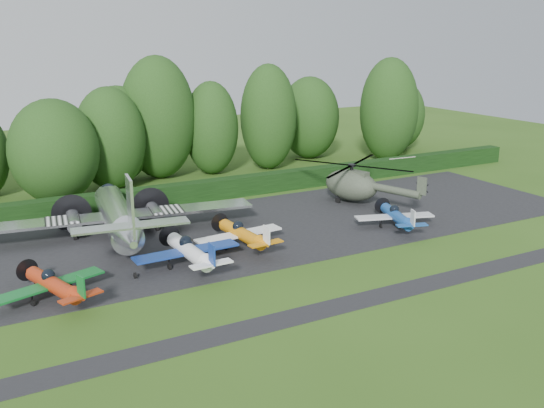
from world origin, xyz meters
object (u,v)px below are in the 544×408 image
transport_plane (118,216)px  light_plane_orange (242,234)px  light_plane_blue (396,216)px  light_plane_red (53,284)px  helicopter (352,182)px  light_plane_white (189,251)px  sign_board (402,163)px

transport_plane → light_plane_orange: transport_plane is taller
light_plane_orange → light_plane_blue: light_plane_orange is taller
light_plane_red → helicopter: helicopter is taller
light_plane_red → light_plane_orange: bearing=30.9°
transport_plane → light_plane_white: bearing=-78.0°
sign_board → transport_plane: bearing=-172.3°
transport_plane → helicopter: 23.19m
light_plane_orange → light_plane_blue: 13.99m
light_plane_blue → transport_plane: bearing=141.5°
light_plane_red → sign_board: light_plane_red is taller
light_plane_red → light_plane_blue: size_ratio=1.03×
light_plane_orange → light_plane_blue: bearing=-2.8°
transport_plane → light_plane_white: (2.91, -8.25, -0.81)m
light_plane_red → sign_board: 45.94m
transport_plane → light_plane_orange: size_ratio=3.01×
light_plane_red → light_plane_orange: light_plane_orange is taller
light_plane_red → light_plane_blue: (28.52, 1.41, -0.03)m
transport_plane → light_plane_orange: (8.01, -6.33, -0.90)m
light_plane_white → light_plane_blue: size_ratio=1.14×
light_plane_blue → light_plane_red: bearing=164.8°
light_plane_red → light_plane_white: bearing=26.4°
light_plane_white → sign_board: 36.66m
transport_plane → light_plane_blue: transport_plane is taller
sign_board → light_plane_blue: bearing=-135.9°
light_plane_white → helicopter: helicopter is taller
light_plane_orange → sign_board: bearing=31.6°
light_plane_red → sign_board: bearing=40.6°
light_plane_white → light_plane_blue: bearing=2.4°
light_plane_white → transport_plane: bearing=111.6°
light_plane_red → light_plane_blue: 28.56m
light_plane_white → sign_board: size_ratio=2.25×
light_plane_white → light_plane_orange: (5.10, 1.92, -0.09)m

